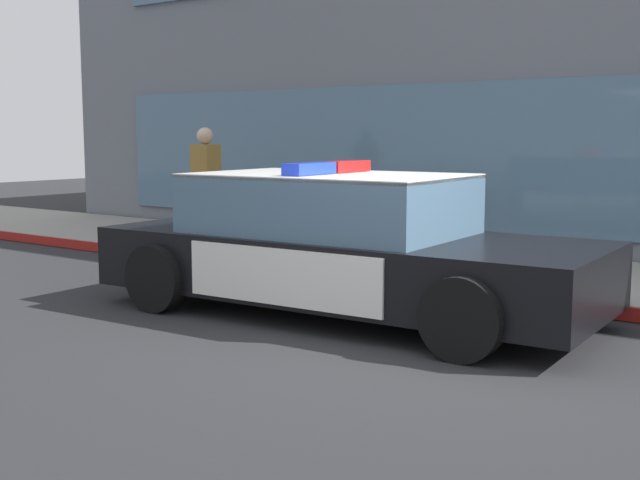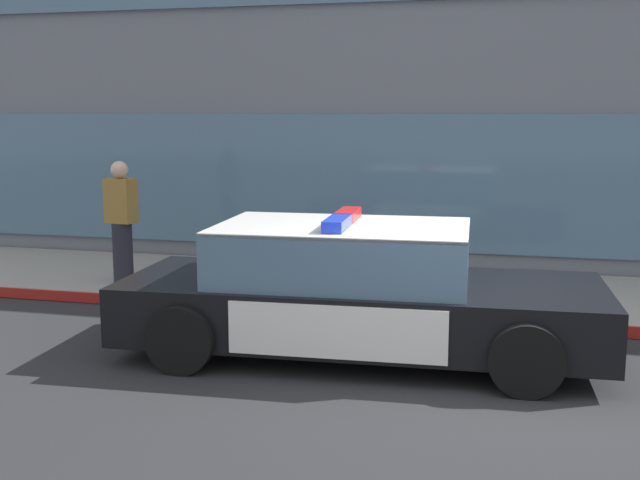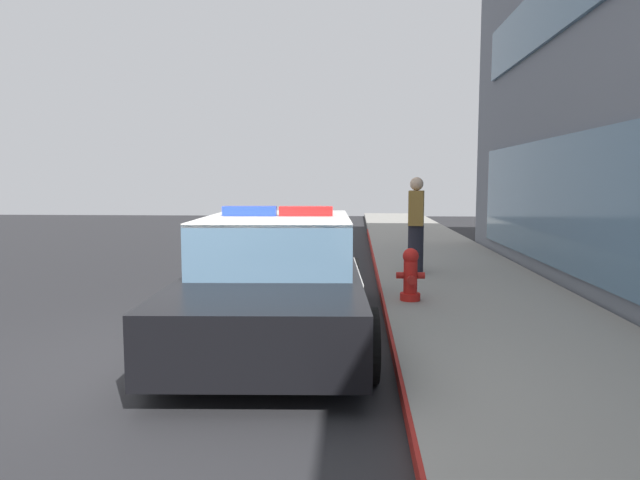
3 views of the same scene
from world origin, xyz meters
name	(u,v)px [view 2 (image 2 of 3)]	position (x,y,z in m)	size (l,w,h in m)	color
ground	(479,383)	(0.00, 0.00, 0.00)	(48.00, 48.00, 0.00)	#262628
sidewalk	(491,296)	(0.00, 3.31, 0.07)	(48.00, 2.81, 0.15)	gray
curb_red_paint	(487,323)	(0.00, 1.89, 0.08)	(28.80, 0.04, 0.14)	maroon
storefront_building	(502,75)	(-0.11, 9.37, 3.26)	(21.04, 9.30, 6.53)	slate
police_cruiser	(355,291)	(-1.32, 0.58, 0.68)	(5.04, 2.27, 1.49)	black
fire_hydrant	(287,271)	(-2.55, 2.26, 0.50)	(0.34, 0.39, 0.73)	red
pedestrian_on_sidewalk	(122,222)	(-5.06, 2.58, 1.01)	(0.44, 0.32, 1.71)	#23232D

